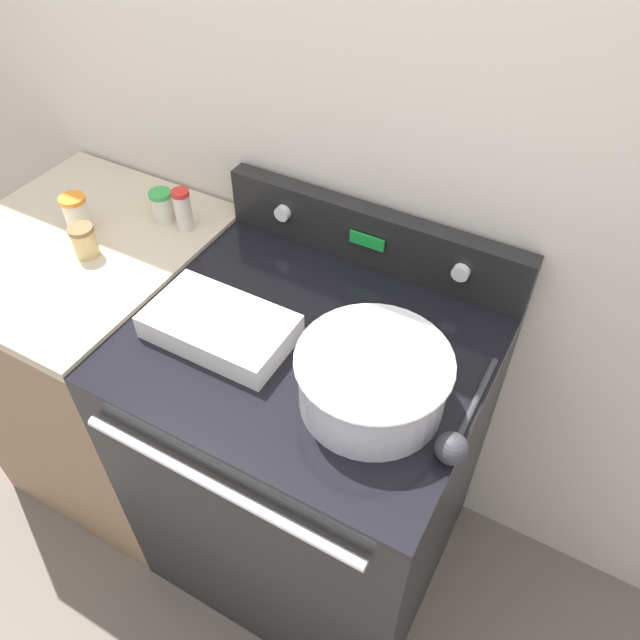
{
  "coord_description": "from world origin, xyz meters",
  "views": [
    {
      "loc": [
        0.48,
        -0.46,
        1.95
      ],
      "look_at": [
        0.02,
        0.36,
        1.01
      ],
      "focal_mm": 35.0,
      "sensor_mm": 36.0,
      "label": 1
    }
  ],
  "objects_px": {
    "casserole_dish": "(220,325)",
    "ladle": "(456,440)",
    "spice_jar_brown_cap": "(84,241)",
    "spice_jar_orange_cap": "(77,214)",
    "mixing_bowl": "(373,377)",
    "spice_jar_green_cap": "(162,206)",
    "spice_jar_red_cap": "(183,210)"
  },
  "relations": [
    {
      "from": "spice_jar_red_cap",
      "to": "spice_jar_green_cap",
      "type": "bearing_deg",
      "value": 178.71
    },
    {
      "from": "casserole_dish",
      "to": "ladle",
      "type": "relative_size",
      "value": 1.06
    },
    {
      "from": "mixing_bowl",
      "to": "spice_jar_red_cap",
      "type": "height_order",
      "value": "mixing_bowl"
    },
    {
      "from": "spice_jar_brown_cap",
      "to": "spice_jar_orange_cap",
      "type": "bearing_deg",
      "value": 142.13
    },
    {
      "from": "ladle",
      "to": "spice_jar_green_cap",
      "type": "xyz_separation_m",
      "value": [
        -0.93,
        0.3,
        0.03
      ]
    },
    {
      "from": "mixing_bowl",
      "to": "spice_jar_brown_cap",
      "type": "distance_m",
      "value": 0.82
    },
    {
      "from": "spice_jar_brown_cap",
      "to": "spice_jar_orange_cap",
      "type": "distance_m",
      "value": 0.1
    },
    {
      "from": "mixing_bowl",
      "to": "casserole_dish",
      "type": "xyz_separation_m",
      "value": [
        -0.37,
        0.0,
        -0.04
      ]
    },
    {
      "from": "mixing_bowl",
      "to": "spice_jar_brown_cap",
      "type": "height_order",
      "value": "mixing_bowl"
    },
    {
      "from": "spice_jar_red_cap",
      "to": "spice_jar_brown_cap",
      "type": "bearing_deg",
      "value": -125.13
    },
    {
      "from": "spice_jar_red_cap",
      "to": "spice_jar_green_cap",
      "type": "distance_m",
      "value": 0.07
    },
    {
      "from": "ladle",
      "to": "spice_jar_brown_cap",
      "type": "distance_m",
      "value": 1.01
    },
    {
      "from": "mixing_bowl",
      "to": "spice_jar_green_cap",
      "type": "distance_m",
      "value": 0.79
    },
    {
      "from": "ladle",
      "to": "spice_jar_orange_cap",
      "type": "xyz_separation_m",
      "value": [
        -1.09,
        0.15,
        0.04
      ]
    },
    {
      "from": "casserole_dish",
      "to": "spice_jar_red_cap",
      "type": "relative_size",
      "value": 2.83
    },
    {
      "from": "ladle",
      "to": "spice_jar_brown_cap",
      "type": "bearing_deg",
      "value": 175.0
    },
    {
      "from": "casserole_dish",
      "to": "ladle",
      "type": "distance_m",
      "value": 0.55
    },
    {
      "from": "spice_jar_green_cap",
      "to": "spice_jar_orange_cap",
      "type": "relative_size",
      "value": 0.81
    },
    {
      "from": "ladle",
      "to": "spice_jar_brown_cap",
      "type": "xyz_separation_m",
      "value": [
        -1.0,
        0.09,
        0.03
      ]
    },
    {
      "from": "mixing_bowl",
      "to": "casserole_dish",
      "type": "bearing_deg",
      "value": 179.84
    },
    {
      "from": "spice_jar_green_cap",
      "to": "spice_jar_brown_cap",
      "type": "xyz_separation_m",
      "value": [
        -0.07,
        -0.21,
        -0.0
      ]
    },
    {
      "from": "spice_jar_red_cap",
      "to": "spice_jar_brown_cap",
      "type": "xyz_separation_m",
      "value": [
        -0.15,
        -0.21,
        -0.02
      ]
    },
    {
      "from": "spice_jar_brown_cap",
      "to": "ladle",
      "type": "bearing_deg",
      "value": -5.0
    },
    {
      "from": "spice_jar_green_cap",
      "to": "mixing_bowl",
      "type": "bearing_deg",
      "value": -20.09
    },
    {
      "from": "casserole_dish",
      "to": "spice_jar_orange_cap",
      "type": "xyz_separation_m",
      "value": [
        -0.53,
        0.12,
        0.03
      ]
    },
    {
      "from": "spice_jar_red_cap",
      "to": "casserole_dish",
      "type": "bearing_deg",
      "value": -41.63
    },
    {
      "from": "mixing_bowl",
      "to": "ladle",
      "type": "bearing_deg",
      "value": -7.94
    },
    {
      "from": "spice_jar_green_cap",
      "to": "spice_jar_brown_cap",
      "type": "bearing_deg",
      "value": -109.47
    },
    {
      "from": "casserole_dish",
      "to": "spice_jar_brown_cap",
      "type": "distance_m",
      "value": 0.45
    },
    {
      "from": "spice_jar_red_cap",
      "to": "spice_jar_orange_cap",
      "type": "xyz_separation_m",
      "value": [
        -0.23,
        -0.15,
        -0.0
      ]
    },
    {
      "from": "spice_jar_red_cap",
      "to": "spice_jar_green_cap",
      "type": "xyz_separation_m",
      "value": [
        -0.07,
        0.0,
        -0.01
      ]
    },
    {
      "from": "mixing_bowl",
      "to": "spice_jar_red_cap",
      "type": "bearing_deg",
      "value": 158.06
    }
  ]
}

